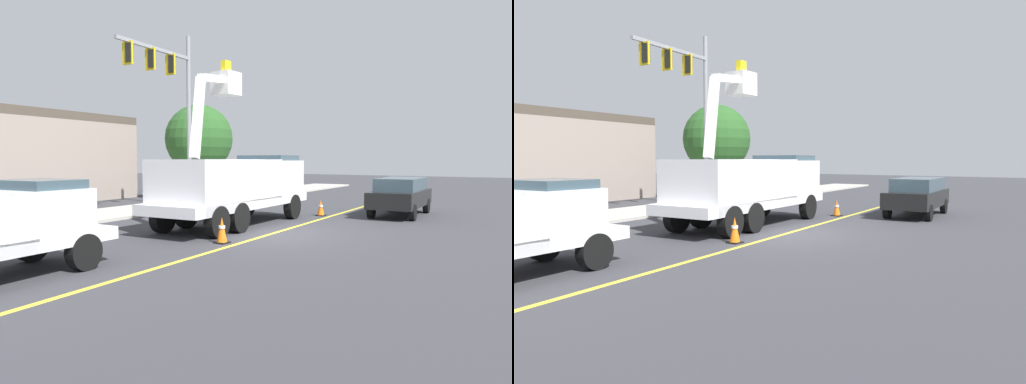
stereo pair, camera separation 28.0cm
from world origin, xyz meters
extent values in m
plane|color=#38383D|center=(0.00, 0.00, 0.00)|extent=(120.00, 120.00, 0.00)
cube|color=#B2ADA3|center=(-0.81, 8.88, 0.06)|extent=(60.08, 9.06, 0.12)
cube|color=yellow|center=(0.00, 0.00, 0.00)|extent=(49.81, 4.72, 0.01)
cube|color=white|center=(1.12, 2.35, 0.90)|extent=(8.39, 3.24, 0.36)
cube|color=white|center=(3.73, 2.59, 1.67)|extent=(2.83, 2.58, 1.60)
cube|color=#384C56|center=(3.93, 2.61, 2.37)|extent=(1.99, 2.26, 0.64)
cube|color=white|center=(0.14, 2.26, 1.62)|extent=(5.45, 2.97, 1.80)
cube|color=white|center=(-1.04, 2.23, 3.95)|extent=(0.93, 0.55, 2.81)
cube|color=white|center=(0.48, 2.75, 5.49)|extent=(2.58, 1.12, 0.61)
cube|color=white|center=(1.71, 3.17, 5.50)|extent=(0.90, 0.90, 0.90)
cube|color=yellow|center=(1.71, 3.17, 6.10)|extent=(0.36, 0.24, 0.60)
cylinder|color=black|center=(3.88, 3.73, 0.52)|extent=(1.07, 0.43, 1.04)
cylinder|color=black|center=(4.08, 1.49, 0.52)|extent=(1.07, 0.43, 1.04)
cylinder|color=black|center=(-0.45, 3.34, 0.52)|extent=(1.07, 0.43, 1.04)
cylinder|color=black|center=(-0.25, 1.10, 0.52)|extent=(1.07, 0.43, 1.04)
cylinder|color=black|center=(-1.76, 3.22, 0.52)|extent=(1.07, 0.43, 1.04)
cylinder|color=black|center=(-1.55, 0.98, 0.52)|extent=(1.07, 0.43, 1.04)
cube|color=white|center=(-7.34, 1.58, 1.30)|extent=(2.18, 2.11, 1.10)
cube|color=#384C56|center=(-7.14, 1.59, 1.78)|extent=(1.50, 1.88, 0.56)
cylinder|color=black|center=(-6.82, 2.57, 0.42)|extent=(0.86, 0.38, 0.84)
cylinder|color=black|center=(-6.64, 0.69, 0.42)|extent=(0.86, 0.38, 0.84)
cube|color=black|center=(7.85, -1.91, 0.79)|extent=(4.95, 2.33, 0.70)
cube|color=#384C56|center=(8.00, -1.89, 1.39)|extent=(3.59, 1.98, 0.60)
cylinder|color=black|center=(6.30, -2.91, 0.34)|extent=(0.70, 0.30, 0.68)
cylinder|color=black|center=(6.15, -1.21, 0.34)|extent=(0.70, 0.30, 0.68)
cylinder|color=black|center=(9.56, -2.61, 0.34)|extent=(0.70, 0.30, 0.68)
cylinder|color=black|center=(9.40, -0.91, 0.34)|extent=(0.70, 0.30, 0.68)
cube|color=black|center=(-2.17, 0.29, 0.02)|extent=(0.40, 0.40, 0.04)
cone|color=orange|center=(-2.17, 0.29, 0.41)|extent=(0.32, 0.32, 0.75)
cylinder|color=white|center=(-2.17, 0.29, 0.49)|extent=(0.20, 0.20, 0.08)
cube|color=black|center=(5.74, 0.99, 0.02)|extent=(0.40, 0.40, 0.04)
cone|color=orange|center=(5.74, 0.99, 0.38)|extent=(0.32, 0.32, 0.67)
cylinder|color=white|center=(5.74, 0.99, 0.44)|extent=(0.20, 0.20, 0.08)
cylinder|color=gray|center=(5.22, 8.42, 4.44)|extent=(0.22, 0.22, 8.87)
cube|color=gray|center=(2.71, 8.19, 7.73)|extent=(5.03, 0.62, 0.16)
cube|color=gold|center=(3.79, 8.29, 7.18)|extent=(0.17, 0.57, 1.00)
cube|color=black|center=(3.80, 8.19, 7.18)|extent=(0.23, 0.34, 0.84)
cube|color=gold|center=(2.35, 8.16, 7.18)|extent=(0.17, 0.57, 1.00)
cube|color=black|center=(2.36, 8.06, 7.18)|extent=(0.23, 0.34, 0.84)
cube|color=gold|center=(0.92, 8.03, 7.18)|extent=(0.17, 0.57, 1.00)
cube|color=black|center=(0.93, 7.93, 7.18)|extent=(0.23, 0.34, 0.84)
cylinder|color=brown|center=(9.16, 11.23, 1.17)|extent=(0.32, 0.32, 2.33)
sphere|color=#285623|center=(9.16, 11.23, 3.82)|extent=(4.25, 4.25, 4.25)
camera|label=1|loc=(-13.03, -8.49, 2.51)|focal=32.85mm
camera|label=2|loc=(-12.87, -8.72, 2.51)|focal=32.85mm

